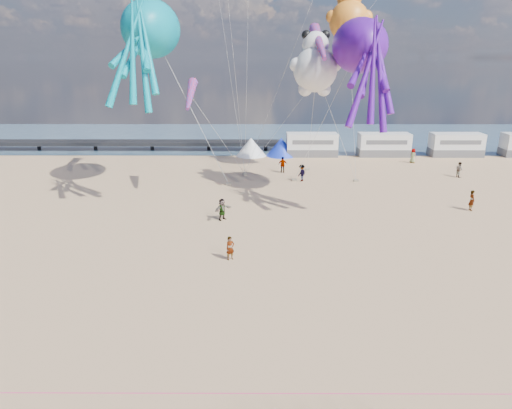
{
  "coord_description": "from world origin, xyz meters",
  "views": [
    {
      "loc": [
        -1.11,
        -19.53,
        12.39
      ],
      "look_at": [
        -1.21,
        6.0,
        4.16
      ],
      "focal_mm": 32.0,
      "sensor_mm": 36.0,
      "label": 1
    }
  ],
  "objects_px": {
    "beachgoer_3": "(283,165)",
    "sandbag_e": "(245,174)",
    "beachgoer_0": "(413,156)",
    "sandbag_b": "(294,180)",
    "tent_white": "(251,147)",
    "motorhome_1": "(384,145)",
    "tent_blue": "(281,147)",
    "windsock_left": "(144,14)",
    "kite_panda": "(315,70)",
    "windsock_right": "(190,95)",
    "standing_person": "(230,248)",
    "beachgoer_5": "(472,200)",
    "sandbag_c": "(356,181)",
    "beachgoer_2": "(302,173)",
    "motorhome_2": "(456,145)",
    "sandbag_a": "(229,184)",
    "kite_octopus_purple": "(360,46)",
    "kite_teddy_orange": "(349,21)",
    "beachgoer_4": "(222,209)",
    "motorhome_0": "(312,145)",
    "windsock_mid": "(319,43)",
    "kite_octopus_teal": "(151,29)",
    "sandbag_d": "(307,169)",
    "beachgoer_1": "(459,170)"
  },
  "relations": [
    {
      "from": "motorhome_0",
      "to": "tent_white",
      "type": "height_order",
      "value": "motorhome_0"
    },
    {
      "from": "beachgoer_3",
      "to": "sandbag_e",
      "type": "xyz_separation_m",
      "value": [
        -4.26,
        -1.13,
        -0.79
      ]
    },
    {
      "from": "motorhome_2",
      "to": "tent_blue",
      "type": "relative_size",
      "value": 1.65
    },
    {
      "from": "motorhome_0",
      "to": "beachgoer_2",
      "type": "relative_size",
      "value": 3.72
    },
    {
      "from": "beachgoer_2",
      "to": "beachgoer_4",
      "type": "bearing_deg",
      "value": 8.27
    },
    {
      "from": "sandbag_a",
      "to": "kite_octopus_purple",
      "type": "height_order",
      "value": "kite_octopus_purple"
    },
    {
      "from": "beachgoer_3",
      "to": "kite_teddy_orange",
      "type": "relative_size",
      "value": 0.27
    },
    {
      "from": "sandbag_c",
      "to": "sandbag_d",
      "type": "height_order",
      "value": "same"
    },
    {
      "from": "motorhome_1",
      "to": "tent_blue",
      "type": "xyz_separation_m",
      "value": [
        -13.5,
        0.0,
        -0.3
      ]
    },
    {
      "from": "standing_person",
      "to": "kite_octopus_purple",
      "type": "distance_m",
      "value": 20.99
    },
    {
      "from": "beachgoer_5",
      "to": "windsock_left",
      "type": "bearing_deg",
      "value": 69.63
    },
    {
      "from": "beachgoer_5",
      "to": "kite_panda",
      "type": "height_order",
      "value": "kite_panda"
    },
    {
      "from": "beachgoer_5",
      "to": "standing_person",
      "type": "bearing_deg",
      "value": 114.07
    },
    {
      "from": "beachgoer_2",
      "to": "beachgoer_4",
      "type": "relative_size",
      "value": 1.01
    },
    {
      "from": "beachgoer_3",
      "to": "kite_teddy_orange",
      "type": "height_order",
      "value": "kite_teddy_orange"
    },
    {
      "from": "beachgoer_2",
      "to": "windsock_mid",
      "type": "distance_m",
      "value": 13.73
    },
    {
      "from": "sandbag_b",
      "to": "tent_white",
      "type": "bearing_deg",
      "value": 110.13
    },
    {
      "from": "beachgoer_0",
      "to": "sandbag_e",
      "type": "xyz_separation_m",
      "value": [
        -20.57,
        -6.22,
        -0.78
      ]
    },
    {
      "from": "standing_person",
      "to": "windsock_left",
      "type": "height_order",
      "value": "windsock_left"
    },
    {
      "from": "sandbag_d",
      "to": "sandbag_a",
      "type": "bearing_deg",
      "value": -143.22
    },
    {
      "from": "kite_panda",
      "to": "windsock_right",
      "type": "xyz_separation_m",
      "value": [
        -11.1,
        -0.61,
        -2.14
      ]
    },
    {
      "from": "sandbag_a",
      "to": "kite_panda",
      "type": "bearing_deg",
      "value": -18.91
    },
    {
      "from": "sandbag_d",
      "to": "windsock_right",
      "type": "height_order",
      "value": "windsock_right"
    },
    {
      "from": "sandbag_c",
      "to": "windsock_right",
      "type": "bearing_deg",
      "value": -163.7
    },
    {
      "from": "standing_person",
      "to": "beachgoer_0",
      "type": "bearing_deg",
      "value": 24.21
    },
    {
      "from": "kite_octopus_purple",
      "to": "windsock_right",
      "type": "distance_m",
      "value": 15.13
    },
    {
      "from": "windsock_right",
      "to": "kite_teddy_orange",
      "type": "bearing_deg",
      "value": 25.83
    },
    {
      "from": "tent_blue",
      "to": "windsock_left",
      "type": "bearing_deg",
      "value": -135.83
    },
    {
      "from": "beachgoer_5",
      "to": "windsock_left",
      "type": "distance_m",
      "value": 33.97
    },
    {
      "from": "beachgoer_5",
      "to": "sandbag_d",
      "type": "height_order",
      "value": "beachgoer_5"
    },
    {
      "from": "beachgoer_5",
      "to": "beachgoer_2",
      "type": "bearing_deg",
      "value": 52.01
    },
    {
      "from": "sandbag_a",
      "to": "kite_panda",
      "type": "distance_m",
      "value": 14.13
    },
    {
      "from": "beachgoer_4",
      "to": "beachgoer_3",
      "type": "bearing_deg",
      "value": 25.08
    },
    {
      "from": "sandbag_e",
      "to": "standing_person",
      "type": "bearing_deg",
      "value": -90.84
    },
    {
      "from": "kite_panda",
      "to": "kite_teddy_orange",
      "type": "height_order",
      "value": "kite_teddy_orange"
    },
    {
      "from": "standing_person",
      "to": "beachgoer_1",
      "type": "height_order",
      "value": "beachgoer_1"
    },
    {
      "from": "kite_octopus_teal",
      "to": "windsock_right",
      "type": "bearing_deg",
      "value": -24.41
    },
    {
      "from": "kite_octopus_purple",
      "to": "kite_panda",
      "type": "bearing_deg",
      "value": 156.74
    },
    {
      "from": "beachgoer_2",
      "to": "kite_panda",
      "type": "bearing_deg",
      "value": 46.24
    },
    {
      "from": "sandbag_a",
      "to": "windsock_mid",
      "type": "bearing_deg",
      "value": -22.98
    },
    {
      "from": "windsock_left",
      "to": "windsock_right",
      "type": "height_order",
      "value": "windsock_left"
    },
    {
      "from": "motorhome_1",
      "to": "windsock_left",
      "type": "height_order",
      "value": "windsock_left"
    },
    {
      "from": "beachgoer_3",
      "to": "sandbag_b",
      "type": "distance_m",
      "value": 3.96
    },
    {
      "from": "sandbag_e",
      "to": "windsock_right",
      "type": "relative_size",
      "value": 0.11
    },
    {
      "from": "motorhome_1",
      "to": "kite_octopus_purple",
      "type": "relative_size",
      "value": 0.6
    },
    {
      "from": "beachgoer_5",
      "to": "sandbag_c",
      "type": "height_order",
      "value": "beachgoer_5"
    },
    {
      "from": "beachgoer_0",
      "to": "kite_panda",
      "type": "bearing_deg",
      "value": 91.74
    },
    {
      "from": "sandbag_b",
      "to": "kite_teddy_orange",
      "type": "distance_m",
      "value": 16.69
    },
    {
      "from": "motorhome_0",
      "to": "windsock_right",
      "type": "xyz_separation_m",
      "value": [
        -13.12,
        -18.01,
        7.73
      ]
    },
    {
      "from": "sandbag_a",
      "to": "sandbag_b",
      "type": "height_order",
      "value": "same"
    }
  ]
}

